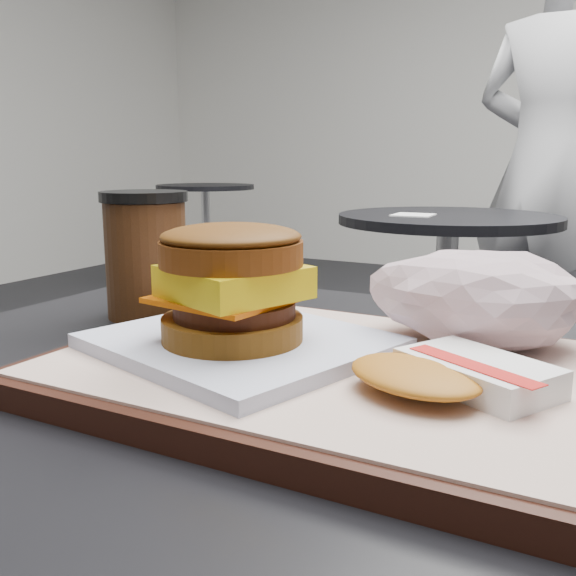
% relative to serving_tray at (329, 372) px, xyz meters
% --- Properties ---
extents(serving_tray, '(0.38, 0.28, 0.02)m').
position_rel_serving_tray_xyz_m(serving_tray, '(0.00, 0.00, 0.00)').
color(serving_tray, black).
rests_on(serving_tray, customer_table).
extents(breakfast_sandwich, '(0.23, 0.22, 0.09)m').
position_rel_serving_tray_xyz_m(breakfast_sandwich, '(-0.07, -0.02, 0.05)').
color(breakfast_sandwich, white).
rests_on(breakfast_sandwich, serving_tray).
extents(hash_brown, '(0.13, 0.12, 0.02)m').
position_rel_serving_tray_xyz_m(hash_brown, '(0.09, -0.02, 0.02)').
color(hash_brown, white).
rests_on(hash_brown, serving_tray).
extents(crumpled_wrapper, '(0.16, 0.12, 0.07)m').
position_rel_serving_tray_xyz_m(crumpled_wrapper, '(0.08, 0.09, 0.05)').
color(crumpled_wrapper, silver).
rests_on(crumpled_wrapper, serving_tray).
extents(coffee_cup, '(0.09, 0.09, 0.12)m').
position_rel_serving_tray_xyz_m(coffee_cup, '(-0.25, 0.10, 0.05)').
color(coffee_cup, '#3A1E0E').
rests_on(coffee_cup, customer_table).
extents(neighbor_table, '(0.70, 0.70, 0.75)m').
position_rel_serving_tray_xyz_m(neighbor_table, '(-0.34, 1.65, -0.23)').
color(neighbor_table, black).
rests_on(neighbor_table, ground).
extents(napkin, '(0.13, 0.13, 0.00)m').
position_rel_serving_tray_xyz_m(napkin, '(-0.43, 1.56, -0.03)').
color(napkin, white).
rests_on(napkin, neighbor_table).
extents(patron, '(0.78, 0.67, 1.81)m').
position_rel_serving_tray_xyz_m(patron, '(-0.13, 2.34, 0.12)').
color(patron, silver).
rests_on(patron, ground).
extents(bg_table_mid, '(0.66, 0.66, 0.75)m').
position_rel_serving_tray_xyz_m(bg_table_mid, '(-2.39, 3.20, -0.22)').
color(bg_table_mid, black).
rests_on(bg_table_mid, ground).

